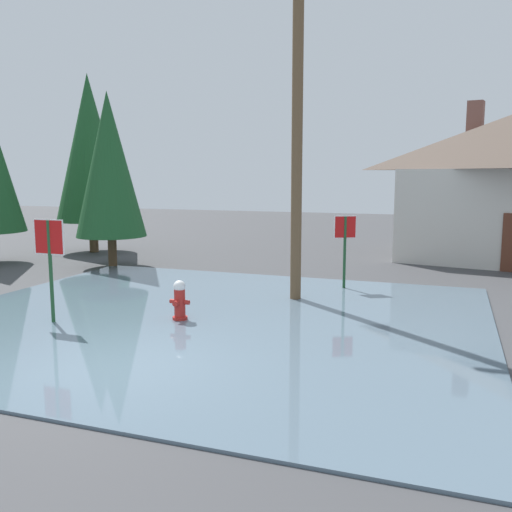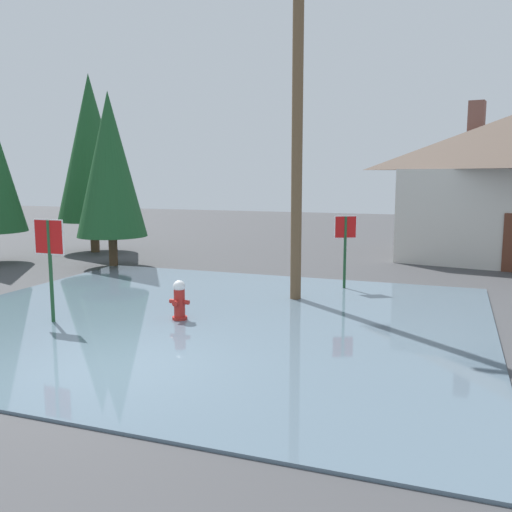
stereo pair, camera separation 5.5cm
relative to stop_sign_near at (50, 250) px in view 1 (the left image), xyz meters
name	(u,v)px [view 1 (the left image)]	position (x,y,z in m)	size (l,w,h in m)	color
ground_plane	(114,371)	(2.91, -1.98, -1.72)	(80.00, 80.00, 0.10)	#424244
flood_puddle	(205,318)	(2.98, 1.53, -1.64)	(12.46, 11.12, 0.05)	slate
lane_stop_bar	(100,398)	(3.45, -3.14, -1.66)	(3.50, 0.30, 0.01)	silver
stop_sign_near	(50,250)	(0.00, 0.00, 0.00)	(0.77, 0.08, 2.32)	#1E4C28
fire_hydrant	(180,301)	(2.54, 1.13, -1.20)	(0.47, 0.41, 0.94)	#AD231E
utility_pole	(297,109)	(4.41, 4.07, 3.25)	(1.60, 0.28, 9.48)	brown
stop_sign_far	(345,238)	(5.36, 5.87, -0.17)	(0.58, 0.31, 2.13)	#1E4C28
pine_tree_mid_left	(90,149)	(-6.22, 10.06, 2.70)	(2.97, 2.97, 7.43)	#4C3823
pine_tree_short_left	(109,165)	(-3.21, 7.01, 1.96)	(2.46, 2.46, 6.16)	#4C3823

